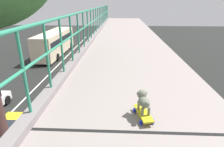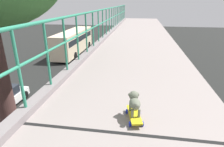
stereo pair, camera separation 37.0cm
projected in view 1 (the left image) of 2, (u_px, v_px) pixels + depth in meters
name	position (u px, v px, depth m)	size (l,w,h in m)	color
city_bus	(55.00, 42.00, 26.34)	(2.56, 10.84, 3.23)	beige
toy_skateboard	(143.00, 113.00, 2.63)	(0.26, 0.49, 0.09)	gold
small_dog	(143.00, 100.00, 2.59)	(0.20, 0.35, 0.29)	#636857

